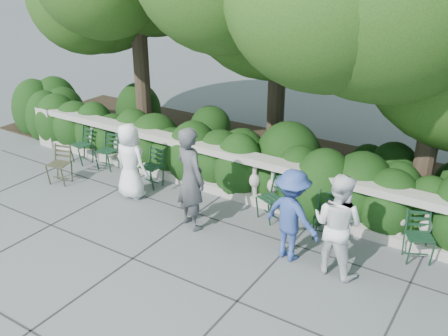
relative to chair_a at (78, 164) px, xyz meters
The scene contains 14 objects.
ground 4.41m from the chair_a, 16.34° to the right, with size 90.00×90.00×0.00m, color #4C4F53.
balustrade 4.30m from the chair_a, ahead, with size 12.00×0.44×1.00m.
shrub_hedge 4.58m from the chair_a, 22.56° to the left, with size 15.00×2.60×1.70m, color black, non-canonical shape.
chair_a is the anchor object (origin of this frame).
chair_b 0.81m from the chair_a, ahead, with size 0.44×0.48×0.84m, color black, non-canonical shape.
chair_c 2.23m from the chair_a, ahead, with size 0.44×0.48×0.84m, color black, non-canonical shape.
chair_d 6.17m from the chair_a, ahead, with size 0.44×0.48×0.84m, color black, non-canonical shape.
chair_e 4.97m from the chair_a, ahead, with size 0.44×0.48×0.84m, color black, non-canonical shape.
chair_f 7.72m from the chair_a, ahead, with size 0.44×0.48×0.84m, color black, non-canonical shape.
chair_weathered 1.16m from the chair_a, 63.90° to the right, with size 0.44×0.48×0.84m, color black, non-canonical shape.
person_businessman 2.40m from the chair_a, 13.74° to the right, with size 0.76×0.49×1.55m, color white.
person_woman_grey 4.12m from the chair_a, 12.23° to the right, with size 0.69×0.45×1.90m, color #424348.
person_casual_man 6.71m from the chair_a, ahead, with size 0.81×0.63×1.66m, color white.
person_older_blue 5.98m from the chair_a, ahead, with size 1.01×0.58×1.56m, color navy.
Camera 1 is at (4.46, -5.97, 4.67)m, focal length 40.00 mm.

